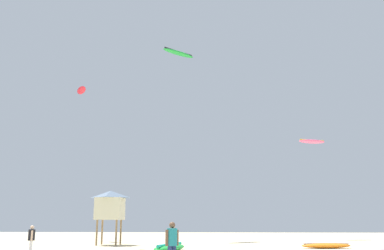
# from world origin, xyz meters

# --- Properties ---
(person_foreground) EXTENTS (0.49, 0.41, 1.79)m
(person_foreground) POSITION_xyz_m (-0.09, 6.78, 1.05)
(person_foreground) COLOR navy
(person_foreground) RESTS_ON ground
(person_midground) EXTENTS (0.36, 0.48, 1.59)m
(person_midground) POSITION_xyz_m (-8.44, 12.95, 0.93)
(person_midground) COLOR silver
(person_midground) RESTS_ON ground
(person_left) EXTENTS (0.54, 0.37, 1.63)m
(person_left) POSITION_xyz_m (-0.49, 10.76, 0.95)
(person_left) COLOR #2D2D33
(person_left) RESTS_ON ground
(kite_grounded_near) EXTENTS (3.47, 1.39, 0.41)m
(kite_grounded_near) POSITION_xyz_m (8.96, 20.06, 0.19)
(kite_grounded_near) COLOR orange
(kite_grounded_near) RESTS_ON ground
(kite_grounded_mid) EXTENTS (2.16, 4.26, 0.48)m
(kite_grounded_mid) POSITION_xyz_m (-1.27, 16.32, 0.24)
(kite_grounded_mid) COLOR green
(kite_grounded_mid) RESTS_ON ground
(lifeguard_tower) EXTENTS (2.30, 2.30, 4.15)m
(lifeguard_tower) POSITION_xyz_m (-6.81, 23.21, 3.05)
(lifeguard_tower) COLOR #8C704C
(lifeguard_tower) RESTS_ON ground
(kite_aloft_0) EXTENTS (3.21, 1.87, 0.48)m
(kite_aloft_0) POSITION_xyz_m (11.86, 35.54, 10.20)
(kite_aloft_0) COLOR #E5598C
(kite_aloft_1) EXTENTS (1.98, 2.50, 0.64)m
(kite_aloft_1) POSITION_xyz_m (-12.34, 31.02, 15.03)
(kite_aloft_1) COLOR red
(kite_aloft_4) EXTENTS (3.70, 3.55, 0.62)m
(kite_aloft_4) POSITION_xyz_m (-2.39, 32.49, 19.48)
(kite_aloft_4) COLOR green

